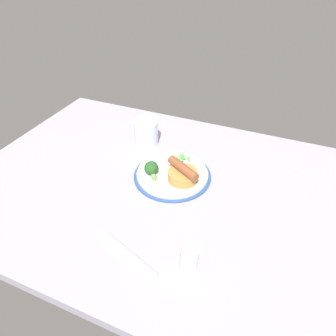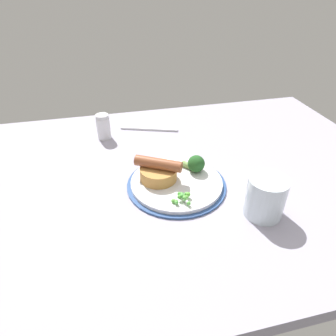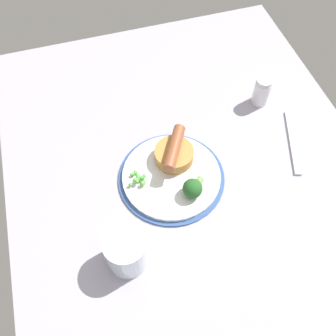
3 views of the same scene
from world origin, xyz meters
TOP-DOWN VIEW (x-y plane):
  - dining_table at (0.00, 0.00)cm, footprint 110.00×80.00cm
  - dinner_plate at (3.80, 4.76)cm, footprint 23.18×23.18cm
  - sausage_pudding at (7.71, 2.95)cm, footprint 10.73×8.60cm
  - pea_pile at (4.41, 11.97)cm, footprint 4.39×4.15cm
  - broccoli_floret_near at (-1.67, 1.84)cm, footprint 4.95×5.30cm
  - fork at (4.88, -25.12)cm, footprint 17.52×7.44cm
  - drinking_glass at (-11.15, 18.02)cm, footprint 7.92×7.92cm
  - salt_shaker at (18.80, -22.75)cm, footprint 3.99×3.99cm

SIDE VIEW (x-z plane):
  - dining_table at x=0.00cm, z-range 0.00..3.00cm
  - fork at x=4.88cm, z-range 3.00..3.60cm
  - dinner_plate at x=3.80cm, z-range 2.87..4.27cm
  - pea_pile at x=4.41cm, z-range 4.49..6.30cm
  - broccoli_floret_near at x=-1.67cm, z-range 4.31..8.47cm
  - sausage_pudding at x=7.71cm, z-range 3.83..9.28cm
  - salt_shaker at x=18.80cm, z-range 2.96..10.43cm
  - drinking_glass at x=-11.15cm, z-range 3.00..11.70cm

